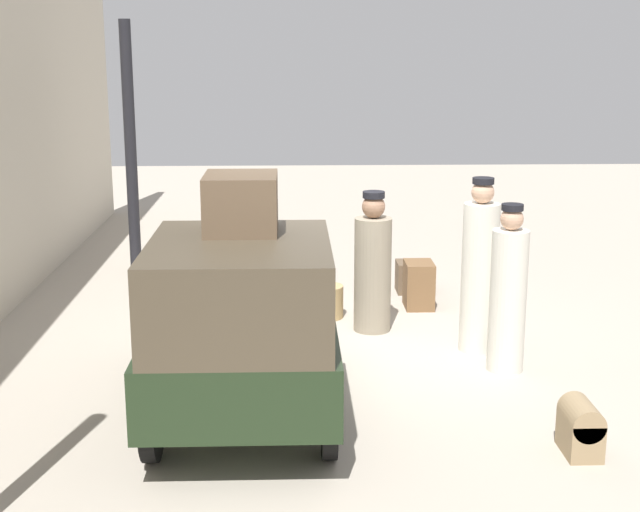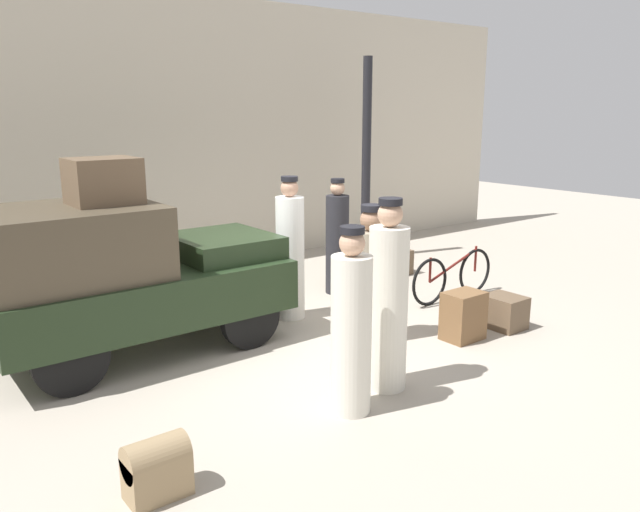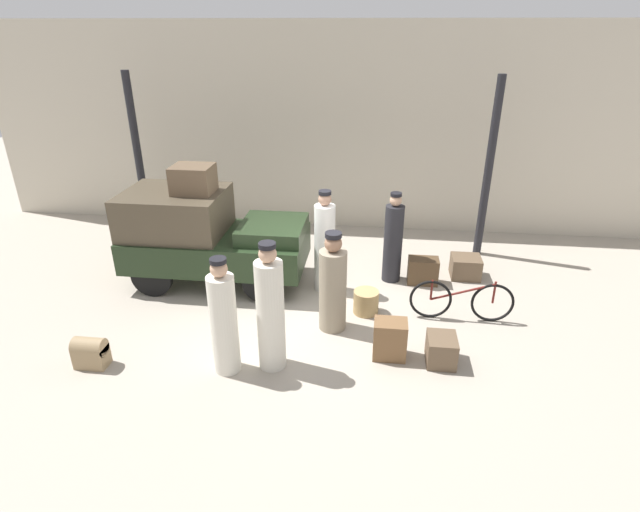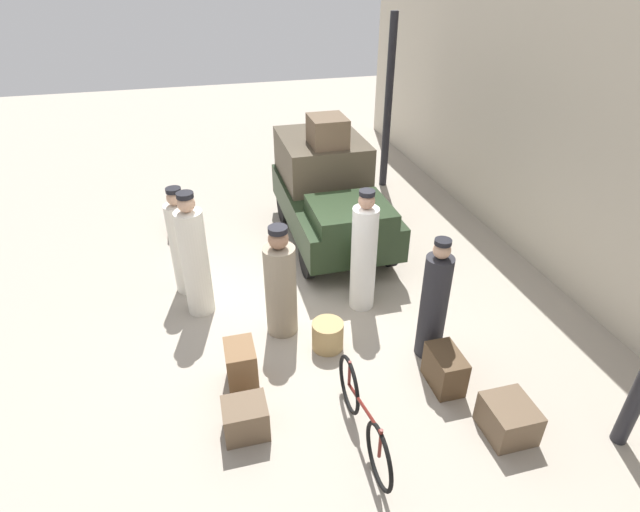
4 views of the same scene
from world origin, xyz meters
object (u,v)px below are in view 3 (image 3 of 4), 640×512
at_px(trunk_on_truck_roof, 193,179).
at_px(trunk_wicker_pale, 441,350).
at_px(truck, 206,235).
at_px(porter_carrying_trunk, 270,312).
at_px(porter_standing_middle, 333,286).
at_px(bicycle, 461,301).
at_px(porter_with_bicycle, 224,321).
at_px(suitcase_small_leather, 390,339).
at_px(suitcase_tan_flat, 423,271).
at_px(suitcase_black_upright, 465,267).
at_px(porter_lifting_near_truck, 325,245).
at_px(wicker_basket, 366,302).
at_px(trunk_barrel_dark, 90,352).
at_px(conductor_in_dark_uniform, 393,241).

bearing_deg(trunk_on_truck_roof, trunk_wicker_pale, -26.17).
xyz_separation_m(truck, porter_carrying_trunk, (1.70, -2.41, -0.05)).
relative_size(porter_standing_middle, porter_carrying_trunk, 0.86).
bearing_deg(bicycle, porter_with_bicycle, -153.16).
distance_m(suitcase_small_leather, suitcase_tan_flat, 2.45).
bearing_deg(truck, suitcase_black_upright, 8.38).
distance_m(porter_carrying_trunk, suitcase_small_leather, 1.78).
bearing_deg(suitcase_tan_flat, porter_standing_middle, -131.75).
distance_m(truck, porter_lifting_near_truck, 2.18).
relative_size(suitcase_small_leather, trunk_on_truck_roof, 0.85).
xyz_separation_m(bicycle, porter_standing_middle, (-2.04, -0.48, 0.38)).
height_order(porter_carrying_trunk, suitcase_black_upright, porter_carrying_trunk).
height_order(suitcase_black_upright, trunk_on_truck_roof, trunk_on_truck_roof).
distance_m(wicker_basket, suitcase_tan_flat, 1.56).
height_order(porter_carrying_trunk, trunk_on_truck_roof, trunk_on_truck_roof).
distance_m(porter_lifting_near_truck, porter_carrying_trunk, 2.37).
xyz_separation_m(bicycle, suitcase_small_leather, (-1.15, -1.15, -0.06)).
bearing_deg(trunk_barrel_dark, porter_with_bicycle, 4.61).
distance_m(porter_standing_middle, trunk_barrel_dark, 3.58).
xyz_separation_m(suitcase_small_leather, suitcase_black_upright, (1.45, 2.72, -0.09)).
xyz_separation_m(conductor_in_dark_uniform, trunk_wicker_pale, (0.68, -2.48, -0.58)).
xyz_separation_m(suitcase_black_upright, suitcase_tan_flat, (-0.82, -0.35, 0.04)).
bearing_deg(porter_lifting_near_truck, suitcase_tan_flat, 14.13).
bearing_deg(trunk_on_truck_roof, porter_lifting_near_truck, -2.27).
distance_m(wicker_basket, conductor_in_dark_uniform, 1.45).
bearing_deg(wicker_basket, porter_lifting_near_truck, 136.49).
height_order(wicker_basket, porter_standing_middle, porter_standing_middle).
xyz_separation_m(wicker_basket, porter_with_bicycle, (-1.86, -1.75, 0.59)).
bearing_deg(porter_lifting_near_truck, suitcase_small_leather, -58.90).
xyz_separation_m(wicker_basket, trunk_wicker_pale, (1.11, -1.23, 0.01)).
distance_m(porter_standing_middle, porter_with_bicycle, 1.83).
height_order(bicycle, porter_carrying_trunk, porter_carrying_trunk).
height_order(porter_standing_middle, suitcase_tan_flat, porter_standing_middle).
distance_m(bicycle, trunk_wicker_pale, 1.27).
bearing_deg(porter_with_bicycle, conductor_in_dark_uniform, 52.72).
bearing_deg(suitcase_black_upright, porter_lifting_near_truck, -163.02).
xyz_separation_m(bicycle, conductor_in_dark_uniform, (-1.10, 1.29, 0.44)).
relative_size(wicker_basket, porter_carrying_trunk, 0.22).
distance_m(porter_with_bicycle, trunk_barrel_dark, 2.00).
relative_size(porter_with_bicycle, porter_lifting_near_truck, 0.92).
relative_size(truck, porter_standing_middle, 1.98).
xyz_separation_m(suitcase_small_leather, trunk_wicker_pale, (0.73, -0.05, -0.09)).
bearing_deg(porter_lifting_near_truck, trunk_wicker_pale, -46.23).
height_order(porter_with_bicycle, trunk_wicker_pale, porter_with_bicycle).
xyz_separation_m(porter_carrying_trunk, suitcase_tan_flat, (2.26, 2.77, -0.62)).
distance_m(porter_carrying_trunk, suitcase_black_upright, 4.43).
bearing_deg(suitcase_small_leather, wicker_basket, 107.87).
distance_m(conductor_in_dark_uniform, trunk_barrel_dark, 5.28).
height_order(porter_with_bicycle, trunk_barrel_dark, porter_with_bicycle).
bearing_deg(suitcase_small_leather, bicycle, 44.98).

